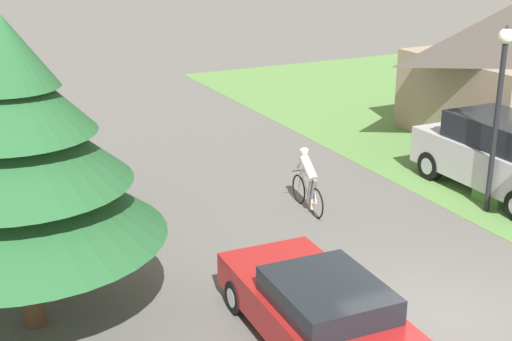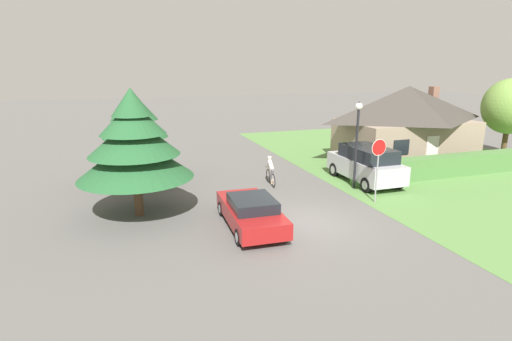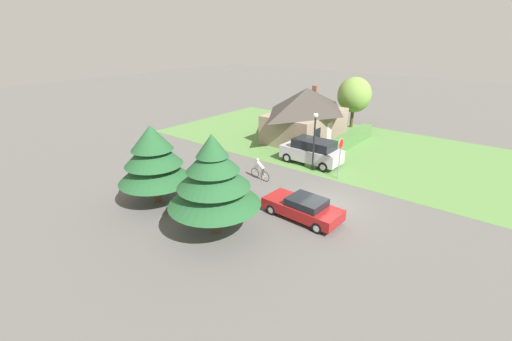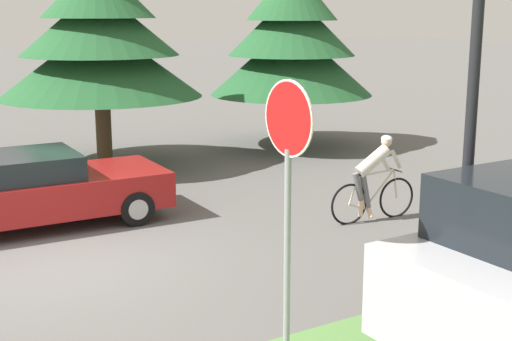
{
  "view_description": "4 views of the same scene",
  "coord_description": "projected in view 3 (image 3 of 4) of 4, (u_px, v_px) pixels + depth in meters",
  "views": [
    {
      "loc": [
        -7.55,
        -8.34,
        6.63
      ],
      "look_at": [
        -1.39,
        4.16,
        1.74
      ],
      "focal_mm": 50.0,
      "sensor_mm": 36.0,
      "label": 1
    },
    {
      "loc": [
        -6.62,
        -13.57,
        6.11
      ],
      "look_at": [
        -0.74,
        3.8,
        1.31
      ],
      "focal_mm": 28.0,
      "sensor_mm": 36.0,
      "label": 2
    },
    {
      "loc": [
        -16.91,
        -8.17,
        9.7
      ],
      "look_at": [
        -1.36,
        4.26,
        1.62
      ],
      "focal_mm": 24.0,
      "sensor_mm": 36.0,
      "label": 3
    },
    {
      "loc": [
        9.89,
        -2.63,
        3.61
      ],
      "look_at": [
        -0.0,
        3.47,
        1.01
      ],
      "focal_mm": 50.0,
      "sensor_mm": 36.0,
      "label": 4
    }
  ],
  "objects": [
    {
      "name": "ground_plane",
      "position": [
        325.0,
        205.0,
        20.62
      ],
      "size": [
        140.0,
        140.0,
        0.0
      ],
      "primitive_type": "plane",
      "color": "#5B5956"
    },
    {
      "name": "stop_sign",
      "position": [
        340.0,
        150.0,
        23.59
      ],
      "size": [
        0.77,
        0.07,
        2.98
      ],
      "rotation": [
        0.0,
        0.0,
        3.18
      ],
      "color": "gray",
      "rests_on": "ground"
    },
    {
      "name": "conifer_tall_near",
      "position": [
        214.0,
        178.0,
        16.74
      ],
      "size": [
        4.7,
        4.7,
        5.31
      ],
      "color": "#4C3823",
      "rests_on": "ground"
    },
    {
      "name": "hedge_row",
      "position": [
        342.0,
        143.0,
        30.14
      ],
      "size": [
        11.23,
        0.9,
        1.21
      ],
      "primitive_type": "cube",
      "color": "#4C7A3D",
      "rests_on": "ground"
    },
    {
      "name": "cyclist",
      "position": [
        260.0,
        170.0,
        23.99
      ],
      "size": [
        0.44,
        1.74,
        1.53
      ],
      "rotation": [
        0.0,
        0.0,
        1.48
      ],
      "color": "black",
      "rests_on": "ground"
    },
    {
      "name": "sedan_left_lane",
      "position": [
        303.0,
        208.0,
        19.0
      ],
      "size": [
        2.01,
        4.5,
        1.28
      ],
      "rotation": [
        0.0,
        0.0,
        1.53
      ],
      "color": "maroon",
      "rests_on": "ground"
    },
    {
      "name": "deciduous_tree_right",
      "position": [
        354.0,
        95.0,
        36.34
      ],
      "size": [
        3.54,
        3.54,
        5.36
      ],
      "color": "#4C3823",
      "rests_on": "ground"
    },
    {
      "name": "parked_suv_right",
      "position": [
        312.0,
        151.0,
        26.76
      ],
      "size": [
        2.12,
        4.75,
        1.99
      ],
      "rotation": [
        0.0,
        0.0,
        1.57
      ],
      "color": "#B7B7BC",
      "rests_on": "ground"
    },
    {
      "name": "conifer_tall_far",
      "position": [
        153.0,
        158.0,
        20.0
      ],
      "size": [
        4.34,
        4.34,
        4.83
      ],
      "color": "#4C3823",
      "rests_on": "ground"
    },
    {
      "name": "grass_verge_right",
      "position": [
        347.0,
        146.0,
        31.39
      ],
      "size": [
        16.0,
        36.0,
        0.01
      ],
      "primitive_type": "cube",
      "color": "#568442",
      "rests_on": "ground"
    },
    {
      "name": "cottage_house",
      "position": [
        306.0,
        113.0,
        32.64
      ],
      "size": [
        9.1,
        5.57,
        4.88
      ],
      "rotation": [
        0.0,
        0.0,
        0.01
      ],
      "color": "gray",
      "rests_on": "ground"
    },
    {
      "name": "street_lamp",
      "position": [
        315.0,
        132.0,
        24.76
      ],
      "size": [
        0.36,
        0.36,
        4.46
      ],
      "color": "black",
      "rests_on": "ground"
    }
  ]
}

